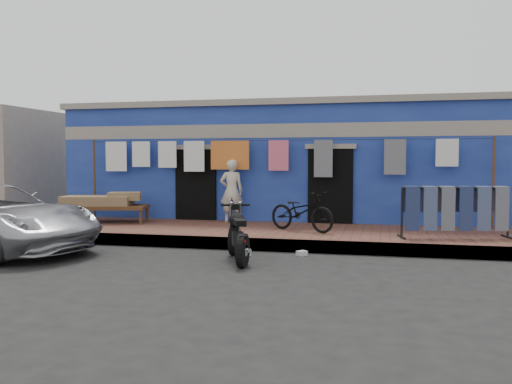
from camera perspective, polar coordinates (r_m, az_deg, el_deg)
name	(u,v)px	position (r m, az deg, el deg)	size (l,w,h in m)	color
ground	(229,265)	(9.45, -2.81, -7.68)	(80.00, 80.00, 0.00)	black
sidewalk	(266,235)	(12.30, 1.07, -4.50)	(28.00, 3.00, 0.25)	brown
curb	(251,244)	(10.90, -0.55, -5.52)	(28.00, 0.10, 0.25)	gray
building	(295,164)	(16.10, 4.08, 2.92)	(12.20, 5.20, 3.36)	navy
clothesline	(250,159)	(13.55, -0.59, 3.44)	(10.06, 0.06, 2.10)	brown
seated_person	(232,191)	(13.61, -2.60, 0.12)	(0.57, 0.38, 1.58)	beige
bicycle	(302,207)	(11.95, 4.84, -1.57)	(0.58, 1.65, 1.07)	black
motorcycle	(238,234)	(9.73, -1.88, -4.39)	(1.08, 1.63, 0.99)	black
charpoy	(106,208)	(14.11, -15.47, -1.63)	(2.31, 1.47, 0.72)	brown
jeans_rack	(455,211)	(11.57, 20.21, -1.91)	(2.28, 0.92, 1.07)	black
litter_a	(246,251)	(10.58, -1.10, -6.24)	(0.19, 0.15, 0.09)	silver
litter_b	(302,253)	(10.37, 4.84, -6.44)	(0.18, 0.14, 0.09)	silver
litter_c	(244,254)	(10.27, -1.24, -6.54)	(0.22, 0.17, 0.09)	silver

